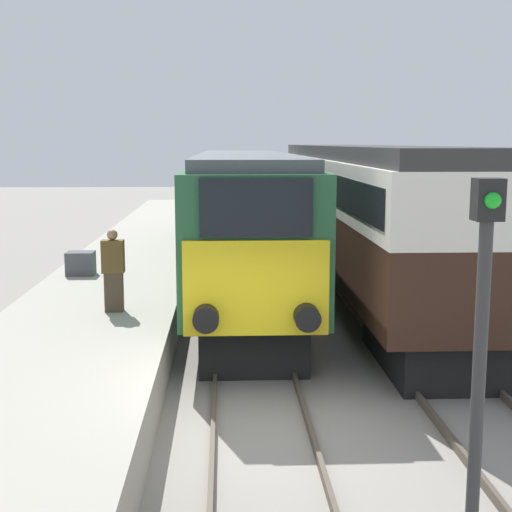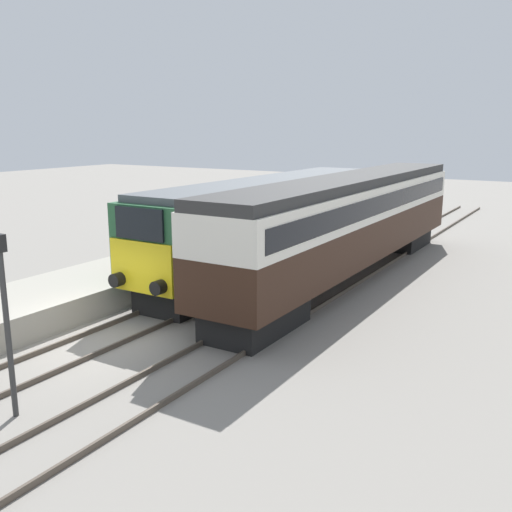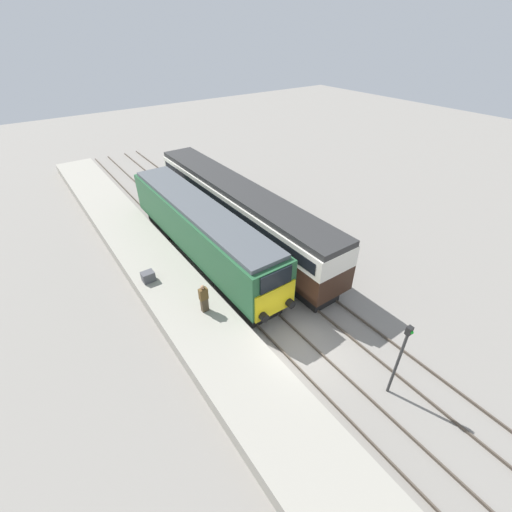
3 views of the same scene
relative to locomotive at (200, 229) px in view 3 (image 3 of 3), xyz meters
The scene contains 9 objects.
ground_plane 10.23m from the locomotive, 90.00° to the right, with size 120.00×120.00×0.00m, color gray.
platform_left 4.25m from the locomotive, 149.03° to the right, with size 3.50×50.00×0.88m.
rails_near_track 5.43m from the locomotive, 90.00° to the right, with size 1.51×60.00×0.14m.
rails_far_track 6.41m from the locomotive, 55.68° to the right, with size 1.50×60.00×0.14m.
locomotive is the anchor object (origin of this frame).
passenger_carriage 3.49m from the locomotive, 12.49° to the left, with size 2.75×19.11×4.17m.
person_on_platform 6.18m from the locomotive, 116.70° to the right, with size 0.44×0.26×1.67m.
signal_post 13.87m from the locomotive, 82.96° to the right, with size 0.24×0.28×3.96m.
luggage_crate 4.59m from the locomotive, 161.64° to the right, with size 0.70×0.56×0.60m.
Camera 3 is at (-8.21, -7.73, 13.41)m, focal length 24.00 mm.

